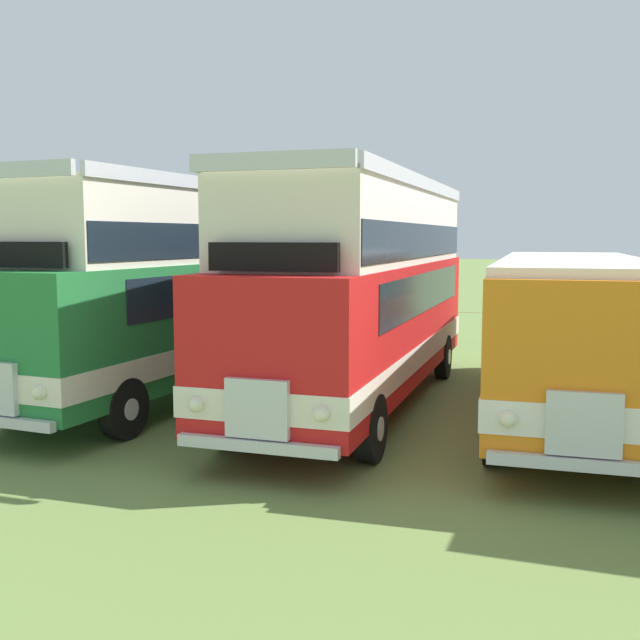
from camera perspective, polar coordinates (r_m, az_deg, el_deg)
bus_first_in_row at (r=16.72m, az=-9.64°, el=2.80°), size 3.02×11.41×4.52m
bus_second_in_row at (r=14.94m, az=3.19°, el=2.46°), size 2.86×10.72×4.52m
bus_third_in_row at (r=14.81m, az=18.49°, el=-0.25°), size 3.15×10.58×2.99m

